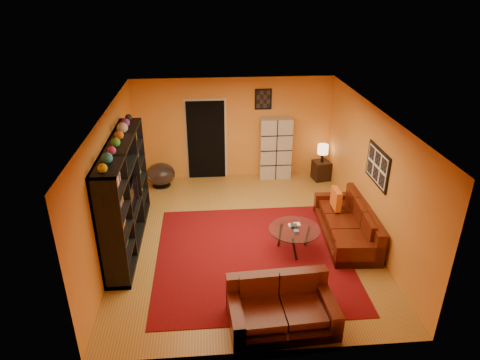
{
  "coord_description": "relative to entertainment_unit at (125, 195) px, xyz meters",
  "views": [
    {
      "loc": [
        -0.68,
        -7.37,
        4.79
      ],
      "look_at": [
        -0.07,
        0.1,
        1.22
      ],
      "focal_mm": 32.0,
      "sensor_mm": 36.0,
      "label": 1
    }
  ],
  "objects": [
    {
      "name": "storage_cabinet",
      "position": [
        3.35,
        2.8,
        -0.25
      ],
      "size": [
        0.81,
        0.37,
        1.6
      ],
      "primitive_type": "cube",
      "rotation": [
        0.0,
        0.0,
        -0.01
      ],
      "color": "beige",
      "rests_on": "floor"
    },
    {
      "name": "side_table",
      "position": [
        4.53,
        2.55,
        -0.8
      ],
      "size": [
        0.47,
        0.47,
        0.5
      ],
      "primitive_type": "cube",
      "rotation": [
        0.0,
        0.0,
        0.18
      ],
      "color": "black",
      "rests_on": "floor"
    },
    {
      "name": "wall_art_back",
      "position": [
        3.02,
        2.98,
        1.0
      ],
      "size": [
        0.42,
        0.03,
        0.52
      ],
      "primitive_type": "cube",
      "color": "black",
      "rests_on": "wall_back"
    },
    {
      "name": "wall_right",
      "position": [
        4.78,
        0.0,
        0.25
      ],
      "size": [
        0.0,
        6.0,
        6.0
      ],
      "primitive_type": "plane",
      "rotation": [
        1.57,
        0.0,
        -1.57
      ],
      "color": "orange",
      "rests_on": "floor"
    },
    {
      "name": "throw_pillow",
      "position": [
        4.22,
        0.28,
        -0.42
      ],
      "size": [
        0.12,
        0.42,
        0.42
      ],
      "primitive_type": "cube",
      "color": "orange",
      "rests_on": "sofa"
    },
    {
      "name": "table_lamp",
      "position": [
        4.53,
        2.55,
        -0.23
      ],
      "size": [
        0.27,
        0.27,
        0.46
      ],
      "color": "black",
      "rests_on": "side_table"
    },
    {
      "name": "tv",
      "position": [
        0.05,
        0.07,
        -0.07
      ],
      "size": [
        0.9,
        0.12,
        0.52
      ],
      "primitive_type": "imported",
      "rotation": [
        0.0,
        0.0,
        1.57
      ],
      "color": "black",
      "rests_on": "entertainment_unit"
    },
    {
      "name": "rug",
      "position": [
        2.38,
        -0.7,
        -1.04
      ],
      "size": [
        3.6,
        3.6,
        0.01
      ],
      "primitive_type": "cube",
      "color": "#5A0A0E",
      "rests_on": "floor"
    },
    {
      "name": "wall_back",
      "position": [
        2.27,
        3.0,
        0.25
      ],
      "size": [
        6.0,
        0.0,
        6.0
      ],
      "primitive_type": "plane",
      "rotation": [
        1.57,
        0.0,
        0.0
      ],
      "color": "orange",
      "rests_on": "floor"
    },
    {
      "name": "wall_art_right",
      "position": [
        4.75,
        -0.3,
        0.55
      ],
      "size": [
        0.03,
        1.0,
        0.7
      ],
      "primitive_type": "cube",
      "color": "black",
      "rests_on": "wall_right"
    },
    {
      "name": "coffee_table",
      "position": [
        3.19,
        -0.59,
        -0.6
      ],
      "size": [
        0.98,
        0.98,
        0.49
      ],
      "rotation": [
        0.0,
        0.0,
        0.36
      ],
      "color": "silver",
      "rests_on": "floor"
    },
    {
      "name": "doorway",
      "position": [
        1.57,
        2.96,
        -0.03
      ],
      "size": [
        0.95,
        0.1,
        2.04
      ],
      "primitive_type": "cube",
      "color": "black",
      "rests_on": "floor"
    },
    {
      "name": "sofa",
      "position": [
        4.41,
        -0.19,
        -0.76
      ],
      "size": [
        1.01,
        2.22,
        0.85
      ],
      "rotation": [
        0.0,
        0.0,
        -0.06
      ],
      "color": "#431209",
      "rests_on": "rug"
    },
    {
      "name": "entertainment_unit",
      "position": [
        0.0,
        0.0,
        0.0
      ],
      "size": [
        0.45,
        3.0,
        2.1
      ],
      "primitive_type": "cube",
      "color": "black",
      "rests_on": "floor"
    },
    {
      "name": "wall_left",
      "position": [
        -0.23,
        0.0,
        0.25
      ],
      "size": [
        0.0,
        6.0,
        6.0
      ],
      "primitive_type": "plane",
      "rotation": [
        1.57,
        0.0,
        1.57
      ],
      "color": "orange",
      "rests_on": "floor"
    },
    {
      "name": "loveseat",
      "position": [
        2.62,
        -2.41,
        -0.77
      ],
      "size": [
        1.64,
        1.04,
        0.85
      ],
      "rotation": [
        0.0,
        0.0,
        1.63
      ],
      "color": "#431209",
      "rests_on": "rug"
    },
    {
      "name": "bowl_chair",
      "position": [
        0.41,
        2.5,
        -0.73
      ],
      "size": [
        0.73,
        0.73,
        0.59
      ],
      "color": "black",
      "rests_on": "floor"
    },
    {
      "name": "floor",
      "position": [
        2.27,
        0.0,
        -1.05
      ],
      "size": [
        6.0,
        6.0,
        0.0
      ],
      "primitive_type": "plane",
      "color": "olive",
      "rests_on": "ground"
    },
    {
      "name": "wall_front",
      "position": [
        2.27,
        -3.0,
        0.25
      ],
      "size": [
        6.0,
        0.0,
        6.0
      ],
      "primitive_type": "plane",
      "rotation": [
        -1.57,
        0.0,
        0.0
      ],
      "color": "orange",
      "rests_on": "floor"
    },
    {
      "name": "ceiling",
      "position": [
        2.27,
        0.0,
        1.55
      ],
      "size": [
        6.0,
        6.0,
        0.0
      ],
      "primitive_type": "plane",
      "rotation": [
        3.14,
        0.0,
        0.0
      ],
      "color": "white",
      "rests_on": "wall_back"
    }
  ]
}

